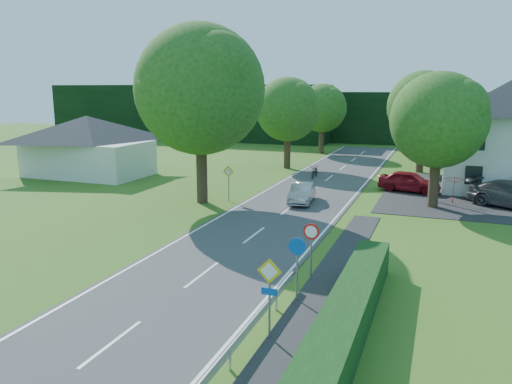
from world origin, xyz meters
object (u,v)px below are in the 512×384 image
at_px(moving_car, 302,193).
at_px(parked_car_red, 410,181).
at_px(motorcycle, 315,171).
at_px(streetlight, 431,135).
at_px(parasol, 454,190).

relative_size(moving_car, parked_car_red, 0.89).
xyz_separation_m(moving_car, motorcycle, (-1.50, 9.51, -0.10)).
bearing_deg(moving_car, streetlight, 19.39).
height_order(streetlight, moving_car, streetlight).
bearing_deg(streetlight, moving_car, -153.80).
relative_size(streetlight, motorcycle, 3.82).
height_order(streetlight, parasol, streetlight).
xyz_separation_m(streetlight, motorcycle, (-9.26, 5.69, -3.87)).
xyz_separation_m(motorcycle, parked_car_red, (7.95, -3.21, 0.21)).
height_order(moving_car, parked_car_red, parked_car_red).
xyz_separation_m(streetlight, moving_car, (-7.76, -3.82, -3.77)).
distance_m(moving_car, parked_car_red, 9.02).
bearing_deg(streetlight, parked_car_red, 117.93).
xyz_separation_m(streetlight, parasol, (1.68, -0.50, -3.52)).
relative_size(motorcycle, parasol, 1.04).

